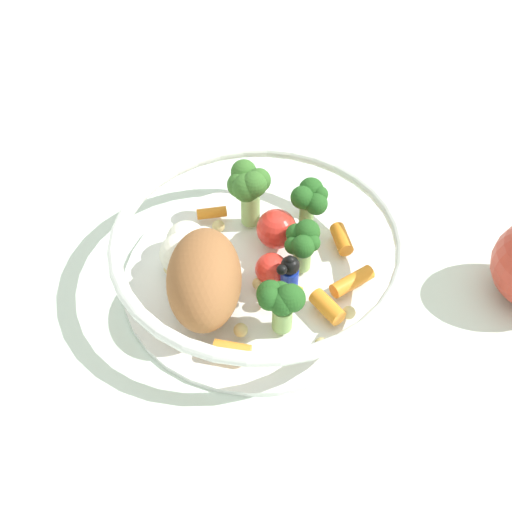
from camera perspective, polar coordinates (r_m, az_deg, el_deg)
The scene contains 2 objects.
ground_plane at distance 0.54m, azimuth 0.20°, elevation -2.03°, with size 2.40×2.40×0.00m, color silver.
food_container at distance 0.51m, azimuth -0.75°, elevation 0.03°, with size 0.22×0.22×0.07m.
Camera 1 is at (-0.28, -0.22, 0.41)m, focal length 48.02 mm.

